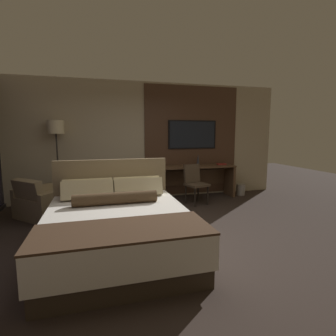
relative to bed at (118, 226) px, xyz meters
name	(u,v)px	position (x,y,z in m)	size (l,w,h in m)	color
ground_plane	(169,238)	(0.78, 0.24, -0.35)	(16.00, 16.00, 0.00)	#332823
wall_back_tv_panel	(147,141)	(0.97, 2.84, 1.05)	(7.20, 0.09, 2.80)	#BCAD8E
bed	(118,226)	(0.00, 0.00, 0.00)	(1.85, 2.24, 1.16)	#33281E
desk	(195,176)	(2.11, 2.54, 0.19)	(1.92, 0.56, 0.79)	brown
tv	(192,135)	(2.11, 2.76, 1.20)	(1.25, 0.04, 0.70)	black
desk_chair	(194,180)	(1.88, 2.00, 0.18)	(0.55, 0.55, 0.89)	#4C3D2D
armchair_by_window	(45,203)	(-1.22, 1.87, -0.09)	(1.23, 1.23, 0.77)	#998460
floor_lamp	(56,134)	(-1.05, 2.58, 1.22)	(0.34, 0.34, 1.86)	#282623
vase_tall	(198,159)	(2.21, 2.62, 0.59)	(0.08, 0.08, 0.29)	#333338
book	(221,164)	(2.81, 2.52, 0.46)	(0.24, 0.18, 0.03)	maroon
waste_bin	(241,190)	(3.33, 2.42, -0.21)	(0.22, 0.22, 0.28)	gray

